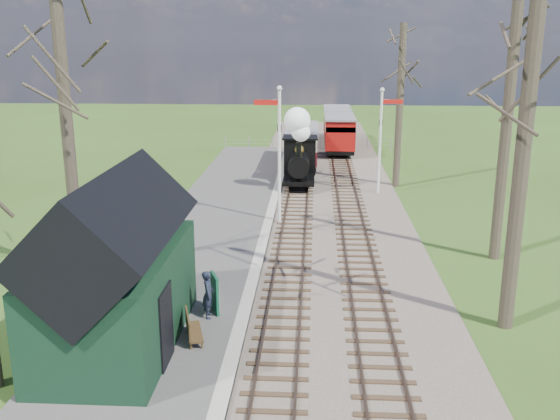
{
  "coord_description": "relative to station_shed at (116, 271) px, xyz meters",
  "views": [
    {
      "loc": [
        0.87,
        -11.06,
        8.11
      ],
      "look_at": [
        -0.49,
        12.71,
        1.6
      ],
      "focal_mm": 40.0,
      "sensor_mm": 36.0,
      "label": 1
    }
  ],
  "objects": [
    {
      "name": "fence_line",
      "position": [
        4.6,
        32.0,
        -1.72
      ],
      "size": [
        12.6,
        0.08,
        1.0
      ],
      "color": "slate",
      "rests_on": "ground"
    },
    {
      "name": "platform",
      "position": [
        0.8,
        10.0,
        -2.17
      ],
      "size": [
        5.0,
        44.0,
        0.2
      ],
      "primitive_type": "cube",
      "color": "#474442",
      "rests_on": "ground"
    },
    {
      "name": "ballast_bed",
      "position": [
        5.6,
        18.0,
        -2.22
      ],
      "size": [
        8.0,
        60.0,
        0.1
      ],
      "primitive_type": "cube",
      "color": "brown",
      "rests_on": "ground"
    },
    {
      "name": "semaphore_far",
      "position": [
        8.67,
        18.0,
        1.08
      ],
      "size": [
        1.22,
        0.24,
        5.72
      ],
      "color": "silver",
      "rests_on": "ground"
    },
    {
      "name": "track_far",
      "position": [
        6.9,
        18.0,
        -2.17
      ],
      "size": [
        1.6,
        60.0,
        0.15
      ],
      "color": "brown",
      "rests_on": "ground"
    },
    {
      "name": "coach",
      "position": [
        4.3,
        25.37,
        -0.75
      ],
      "size": [
        2.1,
        7.21,
        2.21
      ],
      "color": "black",
      "rests_on": "ground"
    },
    {
      "name": "bench",
      "position": [
        1.87,
        0.28,
        -1.72
      ],
      "size": [
        0.72,
        1.36,
        0.75
      ],
      "color": "#432F18",
      "rests_on": "platform"
    },
    {
      "name": "distant_hills",
      "position": [
        5.7,
        60.38,
        -18.47
      ],
      "size": [
        114.4,
        48.0,
        22.02
      ],
      "color": "#385B23",
      "rests_on": "ground"
    },
    {
      "name": "track_near",
      "position": [
        4.3,
        18.0,
        -2.17
      ],
      "size": [
        1.6,
        60.0,
        0.15
      ],
      "color": "brown",
      "rests_on": "ground"
    },
    {
      "name": "semaphore_near",
      "position": [
        3.53,
        12.0,
        1.35
      ],
      "size": [
        1.22,
        0.24,
        6.22
      ],
      "color": "silver",
      "rests_on": "ground"
    },
    {
      "name": "bare_trees",
      "position": [
        5.63,
        6.1,
        2.94
      ],
      "size": [
        15.51,
        22.39,
        12.0
      ],
      "color": "#382D23",
      "rests_on": "ground"
    },
    {
      "name": "coping_strip",
      "position": [
        3.1,
        10.0,
        -2.16
      ],
      "size": [
        0.4,
        44.0,
        0.21
      ],
      "primitive_type": "cube",
      "color": "#B2AD9E",
      "rests_on": "ground"
    },
    {
      "name": "red_carriage_b",
      "position": [
        6.9,
        35.69,
        -0.71
      ],
      "size": [
        2.16,
        5.35,
        2.27
      ],
      "color": "black",
      "rests_on": "ground"
    },
    {
      "name": "red_carriage_a",
      "position": [
        6.9,
        30.19,
        -0.71
      ],
      "size": [
        2.16,
        5.35,
        2.27
      ],
      "color": "black",
      "rests_on": "ground"
    },
    {
      "name": "sign_board",
      "position": [
        2.24,
        2.14,
        -1.48
      ],
      "size": [
        0.38,
        0.77,
        1.17
      ],
      "color": "#0F492E",
      "rests_on": "platform"
    },
    {
      "name": "person",
      "position": [
        2.1,
        1.74,
        -1.35
      ],
      "size": [
        0.38,
        0.55,
        1.44
      ],
      "primitive_type": "imported",
      "rotation": [
        0.0,
        0.0,
        1.64
      ],
      "color": "#1B2030",
      "rests_on": "platform"
    },
    {
      "name": "locomotive",
      "position": [
        4.29,
        19.31,
        -0.19
      ],
      "size": [
        1.8,
        4.2,
        4.5
      ],
      "color": "black",
      "rests_on": "ground"
    },
    {
      "name": "station_shed",
      "position": [
        0.0,
        0.0,
        0.0
      ],
      "size": [
        3.25,
        6.3,
        4.78
      ],
      "color": "black",
      "rests_on": "platform"
    }
  ]
}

